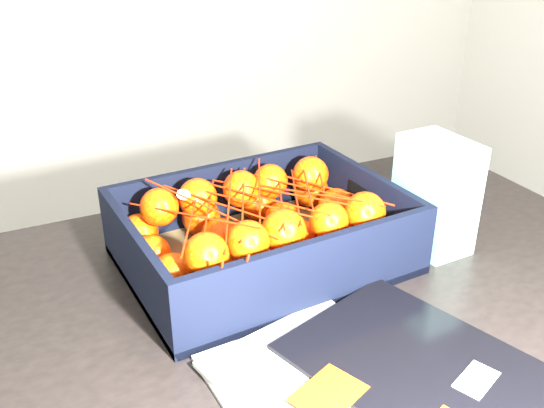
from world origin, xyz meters
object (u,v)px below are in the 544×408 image
table (280,374)px  produce_crate (262,243)px  retail_carton (435,194)px  magazine_stack (365,386)px

table → produce_crate: (0.04, 0.13, 0.13)m
produce_crate → retail_carton: retail_carton is taller
magazine_stack → retail_carton: 0.37m
magazine_stack → retail_carton: retail_carton is taller
table → retail_carton: size_ratio=7.16×
magazine_stack → produce_crate: size_ratio=0.90×
table → produce_crate: 0.19m
magazine_stack → produce_crate: bearing=83.8°
magazine_stack → produce_crate: (0.03, 0.30, 0.02)m
table → retail_carton: 0.36m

